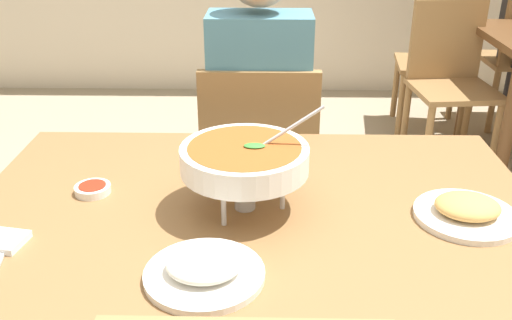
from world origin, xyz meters
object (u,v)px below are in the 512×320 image
Objects in this scene: dining_table_main at (255,240)px; chair_bg_window at (450,73)px; chair_diner_main at (259,163)px; diner_main at (260,101)px; chair_bg_right at (449,53)px; sauce_dish at (93,189)px; curry_bowl at (245,159)px; appetizer_plate at (467,211)px; rice_plate at (204,269)px.

chair_bg_window is (1.06, 1.95, -0.14)m from dining_table_main.
chair_diner_main is 0.24m from diner_main.
diner_main is 2.01m from chair_bg_right.
dining_table_main is at bearing -7.25° from sauce_dish.
chair_diner_main is 0.84m from curry_bowl.
chair_bg_window is (1.06, 1.21, 0.00)m from chair_diner_main.
diner_main reaches higher than curry_bowl.
chair_bg_window reaches higher than appetizer_plate.
chair_bg_right is (1.18, 1.64, 0.00)m from chair_diner_main.
appetizer_plate is (0.52, -0.04, -0.11)m from curry_bowl.
rice_plate is 2.97m from chair_bg_right.
diner_main is 5.46× the size of appetizer_plate.
sauce_dish is (-0.41, -0.69, 0.25)m from chair_diner_main.
chair_bg_right reaches higher than rice_plate.
chair_diner_main is 10.00× the size of sauce_dish.
sauce_dish is (-0.41, -0.72, 0.01)m from diner_main.
sauce_dish is at bearing 172.75° from dining_table_main.
diner_main is 0.96m from appetizer_plate.
chair_bg_window is at bearing -105.10° from chair_bg_right.
diner_main is (0.00, 0.77, 0.10)m from dining_table_main.
diner_main is 3.94× the size of curry_bowl.
chair_diner_main is at bearing 90.00° from dining_table_main.
rice_plate is (-0.09, -1.06, 0.02)m from diner_main.
sauce_dish is 0.10× the size of chair_bg_window.
chair_bg_window is (1.06, 1.18, -0.24)m from diner_main.
chair_diner_main is 1.00× the size of chair_bg_window.
chair_bg_window is (0.57, 2.00, -0.26)m from appetizer_plate.
sauce_dish is (-0.91, 0.11, -0.01)m from appetizer_plate.
chair_diner_main is at bearing 84.87° from rice_plate.
diner_main is 1.60m from chair_bg_window.
chair_diner_main reaches higher than dining_table_main.
rice_plate is (-0.09, -1.03, 0.26)m from chair_diner_main.
dining_table_main is at bearing 173.85° from appetizer_plate.
curry_bowl reaches higher than chair_diner_main.
sauce_dish is at bearing 170.21° from curry_bowl.
rice_plate is 1.00× the size of appetizer_plate.
chair_diner_main is at bearing 122.00° from appetizer_plate.
appetizer_plate is at bearing -105.85° from chair_bg_window.
diner_main reaches higher than dining_table_main.
chair_bg_window reaches higher than rice_plate.
dining_table_main is 4.18× the size of curry_bowl.
dining_table_main is 1.54× the size of chair_diner_main.
diner_main is 0.83m from sauce_dish.
diner_main is at bearing 120.96° from appetizer_plate.
curry_bowl reaches higher than appetizer_plate.
chair_bg_right is at bearing 74.29° from appetizer_plate.
dining_table_main is 5.78× the size of appetizer_plate.
curry_bowl reaches higher than rice_plate.
curry_bowl is 3.69× the size of sauce_dish.
chair_bg_window is at bearing 48.73° from chair_diner_main.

